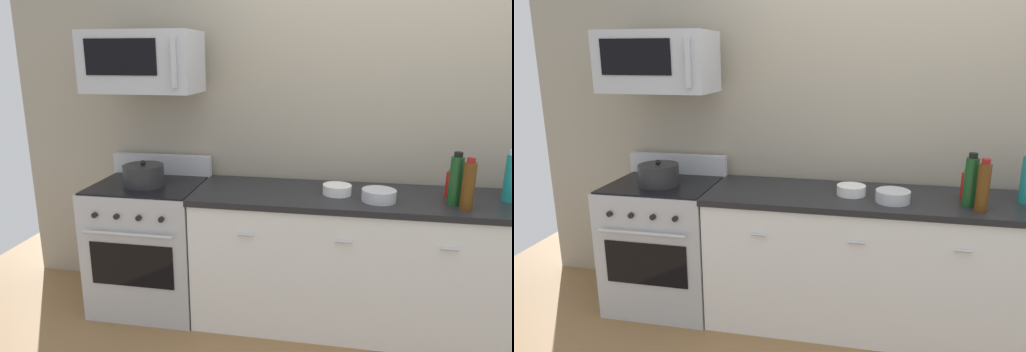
{
  "view_description": "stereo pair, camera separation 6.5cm",
  "coord_description": "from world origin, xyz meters",
  "views": [
    {
      "loc": [
        -0.35,
        -2.89,
        1.78
      ],
      "look_at": [
        -0.88,
        -0.05,
        1.03
      ],
      "focal_mm": 32.02,
      "sensor_mm": 36.0,
      "label": 1
    },
    {
      "loc": [
        -0.29,
        -2.88,
        1.78
      ],
      "look_at": [
        -0.88,
        -0.05,
        1.03
      ],
      "focal_mm": 32.02,
      "sensor_mm": 36.0,
      "label": 2
    }
  ],
  "objects": [
    {
      "name": "back_wall",
      "position": [
        0.0,
        0.41,
        1.35
      ],
      "size": [
        5.66,
        0.1,
        2.7
      ],
      "primitive_type": "cube",
      "color": "#9E937F",
      "rests_on": "ground_plane"
    },
    {
      "name": "bottle_wine_green",
      "position": [
        0.34,
        -0.1,
        1.07
      ],
      "size": [
        0.08,
        0.08,
        0.32
      ],
      "color": "#19471E",
      "rests_on": "countertop_slab"
    },
    {
      "name": "stockpot",
      "position": [
        -1.66,
        -0.05,
        1.0
      ],
      "size": [
        0.28,
        0.28,
        0.18
      ],
      "color": "#262628",
      "rests_on": "range_oven"
    },
    {
      "name": "bottle_wine_amber",
      "position": [
        0.4,
        -0.18,
        1.07
      ],
      "size": [
        0.07,
        0.07,
        0.31
      ],
      "color": "#59330F",
      "rests_on": "countertop_slab"
    },
    {
      "name": "bowl_white_ceramic",
      "position": [
        -0.35,
        -0.01,
        0.95
      ],
      "size": [
        0.19,
        0.19,
        0.06
      ],
      "color": "white",
      "rests_on": "countertop_slab"
    },
    {
      "name": "ground_plane",
      "position": [
        0.0,
        0.0,
        0.0
      ],
      "size": [
        6.79,
        6.79,
        0.0
      ],
      "primitive_type": "plane",
      "color": "olive"
    },
    {
      "name": "bottle_hot_sauce_red",
      "position": [
        0.35,
        0.05,
        1.01
      ],
      "size": [
        0.06,
        0.06,
        0.18
      ],
      "color": "#B21914",
      "rests_on": "countertop_slab"
    },
    {
      "name": "counter_unit",
      "position": [
        0.0,
        -0.0,
        0.46
      ],
      "size": [
        2.57,
        0.66,
        0.92
      ],
      "color": "white",
      "rests_on": "ground_plane"
    },
    {
      "name": "bowl_steel_prep",
      "position": [
        -0.09,
        -0.11,
        0.96
      ],
      "size": [
        0.21,
        0.21,
        0.07
      ],
      "color": "#B2B5BA",
      "rests_on": "countertop_slab"
    },
    {
      "name": "range_oven",
      "position": [
        -1.66,
        0.0,
        0.47
      ],
      "size": [
        0.76,
        0.69,
        1.07
      ],
      "color": "#B7BABF",
      "rests_on": "ground_plane"
    },
    {
      "name": "microwave",
      "position": [
        -1.66,
        0.05,
        1.75
      ],
      "size": [
        0.74,
        0.44,
        0.4
      ],
      "color": "#B7BABF"
    }
  ]
}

